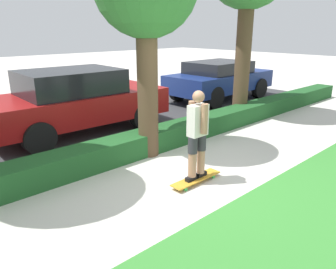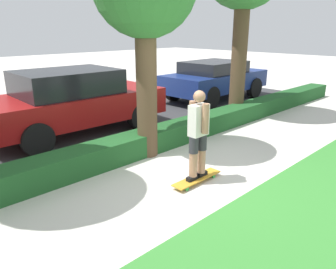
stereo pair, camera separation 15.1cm
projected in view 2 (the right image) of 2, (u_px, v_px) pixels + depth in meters
The scene contains 7 objects.
ground_plane at pixel (192, 178), 5.90m from camera, with size 60.00×60.00×0.00m, color beige.
street_asphalt at pixel (75, 129), 8.77m from camera, with size 18.65×5.00×0.01m.
hedge_row at pixel (136, 145), 6.92m from camera, with size 18.65×0.60×0.47m.
skateboard at pixel (197, 178), 5.73m from camera, with size 1.04×0.24×0.09m.
skater_person at pixel (198, 133), 5.47m from camera, with size 0.48×0.40×1.54m.
parked_car_middle at pixel (72, 100), 8.26m from camera, with size 4.55×2.12×1.61m.
parked_car_rear at pixel (215, 79), 12.27m from camera, with size 4.37×2.00×1.43m.
Camera 2 is at (-4.05, -3.55, 2.58)m, focal length 35.00 mm.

